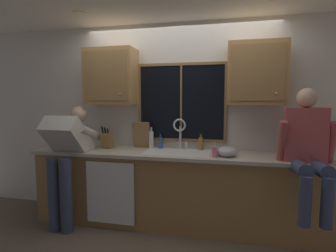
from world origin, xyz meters
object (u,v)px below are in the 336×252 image
Objects in this scene: mixing_bowl at (226,152)px; bottle_green_glass at (161,142)px; cutting_board at (142,135)px; person_standing at (68,151)px; bottle_tall_clear at (201,143)px; person_sitting_on_counter at (307,146)px; bottle_amber_small at (151,139)px; soap_dispenser at (215,152)px; knife_block at (107,140)px.

mixing_bowl is 1.19× the size of bottle_green_glass.
person_standing is at bearing -148.28° from cutting_board.
cutting_board is 0.79m from bottle_tall_clear.
person_sitting_on_counter is 4.32× the size of bottle_amber_small.
bottle_amber_small is (-1.77, 0.48, -0.06)m from person_sitting_on_counter.
bottle_tall_clear is at bearing 135.96° from mixing_bowl.
soap_dispenser is 0.43m from bottle_tall_clear.
bottle_tall_clear is (0.53, -0.00, 0.01)m from bottle_green_glass.
person_standing is 8.83× the size of soap_dispenser.
cutting_board is at bearing -179.63° from bottle_tall_clear.
person_standing is 4.17× the size of cutting_board.
person_standing reaches higher than mixing_bowl.
person_standing reaches higher than knife_block.
person_sitting_on_counter is 3.92× the size of knife_block.
knife_block is at bearing -172.48° from bottle_tall_clear.
cutting_board reaches higher than bottle_tall_clear.
bottle_amber_small reaches higher than bottle_tall_clear.
person_sitting_on_counter is at bearing -23.76° from bottle_tall_clear.
cutting_board is 1.52× the size of mixing_bowl.
person_sitting_on_counter is 0.82m from mixing_bowl.
person_standing is 7.58× the size of bottle_green_glass.
bottle_tall_clear is (0.79, 0.01, -0.09)m from cutting_board.
mixing_bowl is 0.80× the size of bottle_amber_small.
cutting_board is at bearing 177.75° from bottle_amber_small.
cutting_board is at bearing 31.72° from person_standing.
cutting_board is 1.16m from mixing_bowl.
knife_block reaches higher than mixing_bowl.
bottle_tall_clear is at bearing 0.91° from bottle_amber_small.
bottle_amber_small reaches higher than mixing_bowl.
person_sitting_on_counter is at bearing 0.15° from person_standing.
bottle_green_glass is at bearing 159.88° from mixing_bowl.
bottle_amber_small is at bearing 164.84° from person_sitting_on_counter.
person_standing reaches higher than cutting_board.
person_standing is at bearing -179.85° from person_sitting_on_counter.
soap_dispenser is (0.98, -0.38, -0.11)m from cutting_board.
bottle_green_glass is (0.26, 0.01, -0.09)m from cutting_board.
knife_block reaches higher than bottle_amber_small.
knife_block is at bearing 170.88° from soap_dispenser.
person_sitting_on_counter is 0.93m from soap_dispenser.
bottle_green_glass is at bearing 5.59° from bottle_amber_small.
bottle_tall_clear is at bearing 7.52° from knife_block.
person_sitting_on_counter is 5.41× the size of mixing_bowl.
bottle_green_glass is at bearing 25.32° from person_standing.
cutting_board is at bearing -178.47° from bottle_green_glass.
mixing_bowl is at bearing 5.57° from person_standing.
soap_dispenser is at bearing -21.27° from cutting_board.
bottle_tall_clear reaches higher than mixing_bowl.
person_sitting_on_counter is at bearing -6.35° from soap_dispenser.
knife_block is at bearing 174.44° from mixing_bowl.
knife_block reaches higher than soap_dispenser.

